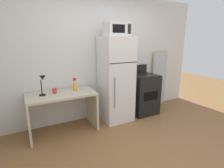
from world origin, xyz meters
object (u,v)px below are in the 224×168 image
desk (62,105)px  refrigerator (116,80)px  spray_bottle (75,86)px  leaning_mirror (159,78)px  desk_lamp (42,82)px  microwave (117,29)px  coffee_mug (55,91)px  oven_range (142,93)px

desk → refrigerator: bearing=0.5°
spray_bottle → leaning_mirror: 2.32m
desk_lamp → leaning_mirror: (2.87, 0.25, -0.29)m
desk → leaning_mirror: (2.58, 0.27, 0.17)m
desk → desk_lamp: bearing=175.9°
desk_lamp → microwave: 1.70m
spray_bottle → refrigerator: size_ratio=0.14×
desk → coffee_mug: bearing=148.7°
spray_bottle → refrigerator: (0.87, -0.03, 0.03)m
desk → spray_bottle: bearing=9.4°
coffee_mug → oven_range: (1.96, -0.05, -0.33)m
leaning_mirror → coffee_mug: bearing=-175.5°
desk → leaning_mirror: bearing=6.0°
coffee_mug → microwave: microwave is taller
coffee_mug → leaning_mirror: 2.69m
desk → microwave: (1.14, -0.01, 1.36)m
spray_bottle → oven_range: size_ratio=0.23×
desk_lamp → refrigerator: 1.44m
leaning_mirror → microwave: bearing=-168.9°
coffee_mug → leaning_mirror: leaning_mirror is taller
desk_lamp → desk: bearing=-4.1°
desk_lamp → refrigerator: size_ratio=0.20×
refrigerator → oven_range: (0.71, 0.00, -0.41)m
spray_bottle → refrigerator: 0.87m
coffee_mug → spray_bottle: (0.37, -0.02, 0.05)m
microwave → leaning_mirror: bearing=11.1°
refrigerator → microwave: bearing=-89.7°
leaning_mirror → desk_lamp: bearing=-175.0°
oven_range → leaning_mirror: (0.72, 0.26, 0.23)m
coffee_mug → leaning_mirror: bearing=4.5°
desk_lamp → spray_bottle: bearing=2.4°
microwave → leaning_mirror: size_ratio=0.33×
desk → refrigerator: refrigerator is taller
desk → microwave: size_ratio=2.62×
microwave → leaning_mirror: microwave is taller
oven_range → leaning_mirror: size_ratio=0.79×
refrigerator → leaning_mirror: bearing=10.3°
coffee_mug → desk_lamp: bearing=-168.4°
coffee_mug → leaning_mirror: size_ratio=0.07×
refrigerator → leaning_mirror: size_ratio=1.26×
desk → oven_range: (1.86, 0.01, -0.06)m
microwave → coffee_mug: bearing=176.7°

